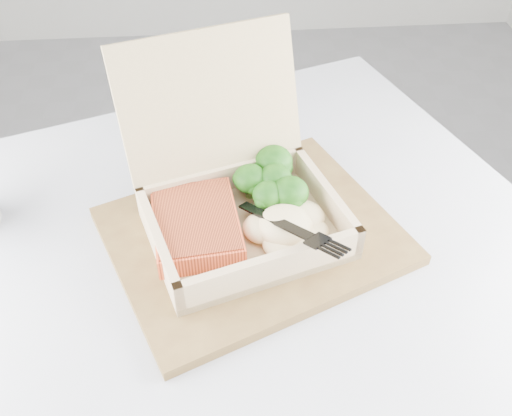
{
  "coord_description": "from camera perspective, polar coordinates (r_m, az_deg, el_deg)",
  "views": [
    {
      "loc": [
        0.55,
        -0.56,
        1.23
      ],
      "look_at": [
        0.59,
        -0.07,
        0.78
      ],
      "focal_mm": 40.0,
      "sensor_mm": 36.0,
      "label": 1
    }
  ],
  "objects": [
    {
      "name": "plastic_fork",
      "position": [
        0.65,
        0.61,
        -0.2
      ],
      "size": [
        0.11,
        0.15,
        0.03
      ],
      "rotation": [
        0.0,
        0.0,
        3.77
      ],
      "color": "black",
      "rests_on": "mashed_potatoes"
    },
    {
      "name": "serving_tray",
      "position": [
        0.69,
        -0.32,
        -2.75
      ],
      "size": [
        0.4,
        0.37,
        0.01
      ],
      "primitive_type": "cube",
      "rotation": [
        0.0,
        0.0,
        0.4
      ],
      "color": "brown",
      "rests_on": "cafe_table"
    },
    {
      "name": "takeout_container",
      "position": [
        0.67,
        -2.25,
        2.33
      ],
      "size": [
        0.28,
        0.28,
        0.2
      ],
      "rotation": [
        0.0,
        0.0,
        0.3
      ],
      "color": "tan",
      "rests_on": "serving_tray"
    },
    {
      "name": "cafe_table",
      "position": [
        0.8,
        -1.37,
        -16.52
      ],
      "size": [
        1.03,
        1.03,
        0.73
      ],
      "rotation": [
        0.0,
        0.0,
        0.34
      ],
      "color": "black",
      "rests_on": "floor"
    },
    {
      "name": "broccoli_pile",
      "position": [
        0.7,
        1.93,
        2.36
      ],
      "size": [
        0.11,
        0.11,
        0.04
      ],
      "primitive_type": null,
      "color": "#2A6E18",
      "rests_on": "takeout_container"
    },
    {
      "name": "receipt",
      "position": [
        0.81,
        -7.16,
        4.43
      ],
      "size": [
        0.12,
        0.17,
        0.0
      ],
      "primitive_type": "cube",
      "rotation": [
        0.0,
        0.0,
        0.25
      ],
      "color": "white",
      "rests_on": "cafe_table"
    },
    {
      "name": "mashed_potatoes",
      "position": [
        0.65,
        2.9,
        -1.74
      ],
      "size": [
        0.1,
        0.09,
        0.04
      ],
      "primitive_type": "ellipsoid",
      "color": "beige",
      "rests_on": "takeout_container"
    },
    {
      "name": "salmon_fillet",
      "position": [
        0.66,
        -5.99,
        -1.75
      ],
      "size": [
        0.11,
        0.14,
        0.03
      ],
      "primitive_type": "cube",
      "rotation": [
        0.0,
        0.0,
        0.11
      ],
      "color": "#FF6231",
      "rests_on": "takeout_container"
    }
  ]
}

